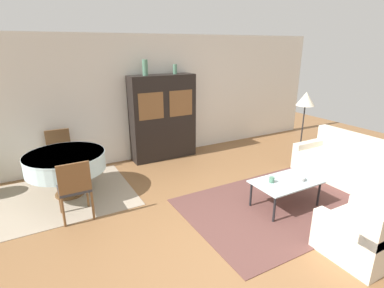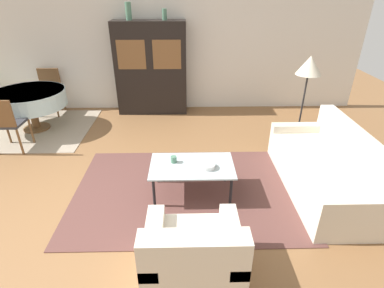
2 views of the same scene
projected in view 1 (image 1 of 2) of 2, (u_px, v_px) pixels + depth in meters
name	position (u px, v px, depth m)	size (l,w,h in m)	color
ground_plane	(231.00, 245.00, 3.90)	(14.00, 14.00, 0.00)	brown
wall_back	(134.00, 99.00, 6.48)	(10.00, 0.06, 2.70)	silver
area_rug	(278.00, 205.00, 4.85)	(3.01, 2.07, 0.01)	brown
dining_rug	(67.00, 195.00, 5.16)	(2.15, 1.91, 0.01)	gray
couch	(352.00, 167.00, 5.64)	(0.93, 2.01, 0.84)	beige
armchair	(366.00, 234.00, 3.63)	(0.87, 0.80, 0.81)	beige
coffee_table	(286.00, 183.00, 4.71)	(1.07, 0.64, 0.43)	black
display_cabinet	(163.00, 118.00, 6.65)	(1.45, 0.43, 1.87)	black
dining_table	(66.00, 162.00, 5.01)	(1.30, 1.30, 0.75)	brown
dining_chair_near	(74.00, 186.00, 4.32)	(0.44, 0.44, 0.92)	brown
dining_chair_far	(60.00, 151.00, 5.75)	(0.44, 0.44, 0.92)	brown
floor_lamp	(306.00, 102.00, 6.40)	(0.40, 0.40, 1.53)	black
cup	(272.00, 180.00, 4.64)	(0.08, 0.08, 0.09)	#4C7A60
bowl	(298.00, 178.00, 4.73)	(0.19, 0.19, 0.06)	white
vase_tall	(145.00, 68.00, 6.14)	(0.11, 0.11, 0.32)	#4C7A60
vase_short	(175.00, 69.00, 6.47)	(0.09, 0.09, 0.20)	#4C7A60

